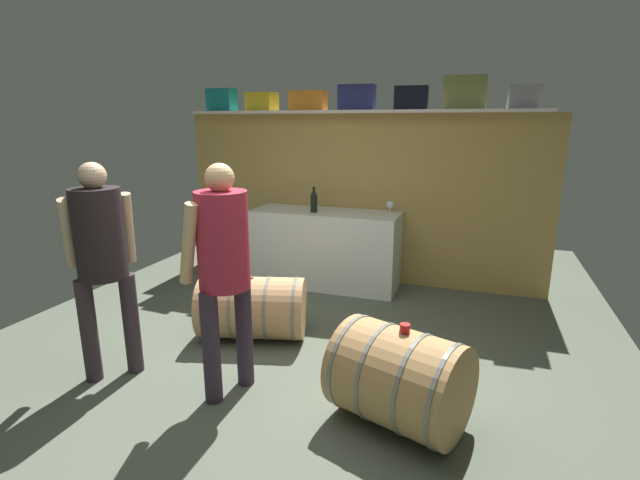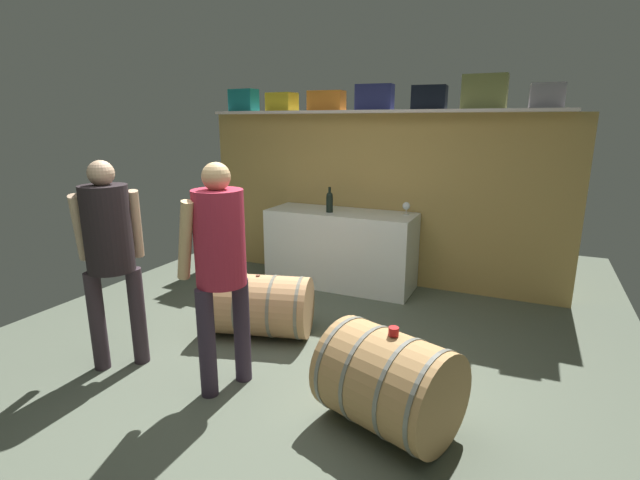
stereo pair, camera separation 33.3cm
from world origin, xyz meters
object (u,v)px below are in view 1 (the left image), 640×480
(toolcase_teal, at_px, (222,100))
(winemaker_pouring, at_px, (223,258))
(tasting_cup, at_px, (405,328))
(visitor_tasting, at_px, (101,250))
(wine_barrel_near, at_px, (400,378))
(toolcase_grey, at_px, (524,97))
(toolcase_olive, at_px, (465,93))
(toolcase_orange, at_px, (308,101))
(wine_barrel_far, at_px, (253,307))
(wine_bottle_dark, at_px, (314,201))
(toolcase_navy, at_px, (357,97))
(toolcase_black, at_px, (411,98))
(toolcase_yellow, at_px, (262,102))
(wine_glass, at_px, (390,205))
(work_cabinet, at_px, (325,248))

(toolcase_teal, height_order, winemaker_pouring, toolcase_teal)
(toolcase_teal, distance_m, tasting_cup, 4.06)
(visitor_tasting, bearing_deg, wine_barrel_near, -41.69)
(toolcase_grey, bearing_deg, toolcase_olive, 175.84)
(toolcase_orange, relative_size, toolcase_grey, 1.38)
(wine_barrel_near, relative_size, tasting_cup, 14.97)
(toolcase_orange, bearing_deg, wine_barrel_far, -89.13)
(toolcase_grey, relative_size, wine_bottle_dark, 1.03)
(toolcase_navy, xyz_separation_m, wine_barrel_far, (-0.47, -1.78, -1.89))
(tasting_cup, bearing_deg, visitor_tasting, -176.69)
(toolcase_navy, distance_m, toolcase_olive, 1.16)
(toolcase_black, bearing_deg, toolcase_olive, -4.33)
(wine_barrel_far, xyz_separation_m, visitor_tasting, (-0.72, -0.94, 0.72))
(tasting_cup, bearing_deg, toolcase_yellow, 130.21)
(toolcase_yellow, bearing_deg, toolcase_olive, 4.25)
(toolcase_orange, relative_size, winemaker_pouring, 0.25)
(toolcase_grey, distance_m, wine_glass, 1.74)
(toolcase_navy, xyz_separation_m, wine_barrel_near, (1.00, -2.59, -1.85))
(tasting_cup, bearing_deg, toolcase_black, 98.89)
(winemaker_pouring, bearing_deg, toolcase_olive, -7.11)
(wine_glass, bearing_deg, toolcase_navy, 168.62)
(toolcase_olive, height_order, visitor_tasting, toolcase_olive)
(work_cabinet, bearing_deg, winemaker_pouring, -88.27)
(toolcase_yellow, xyz_separation_m, tasting_cup, (2.19, -2.59, -1.47))
(work_cabinet, bearing_deg, toolcase_orange, 142.26)
(toolcase_orange, bearing_deg, wine_glass, -7.77)
(tasting_cup, bearing_deg, work_cabinet, 118.98)
(wine_glass, bearing_deg, toolcase_yellow, 176.89)
(toolcase_black, xyz_separation_m, visitor_tasting, (-1.80, -2.72, -1.15))
(toolcase_grey, bearing_deg, visitor_tasting, -141.20)
(toolcase_olive, bearing_deg, toolcase_grey, 0.84)
(visitor_tasting, bearing_deg, toolcase_yellow, 44.77)
(toolcase_navy, relative_size, tasting_cup, 6.33)
(winemaker_pouring, bearing_deg, toolcase_orange, 28.40)
(toolcase_yellow, bearing_deg, wine_bottle_dark, -17.76)
(toolcase_orange, distance_m, wine_barrel_near, 3.55)
(wine_barrel_near, distance_m, wine_barrel_far, 1.68)
(work_cabinet, distance_m, wine_barrel_near, 2.71)
(toolcase_grey, relative_size, wine_glass, 2.12)
(toolcase_teal, bearing_deg, visitor_tasting, -74.94)
(toolcase_olive, height_order, tasting_cup, toolcase_olive)
(toolcase_navy, relative_size, wine_barrel_near, 0.42)
(toolcase_black, relative_size, wine_bottle_dark, 1.20)
(toolcase_teal, xyz_separation_m, winemaker_pouring, (1.50, -2.63, -1.16))
(toolcase_grey, bearing_deg, toolcase_orange, 175.84)
(toolcase_yellow, relative_size, wine_barrel_far, 0.32)
(toolcase_yellow, height_order, wine_barrel_near, toolcase_yellow)
(wine_glass, bearing_deg, wine_barrel_near, -77.40)
(wine_barrel_far, relative_size, tasting_cup, 16.39)
(tasting_cup, xyz_separation_m, winemaker_pouring, (-1.24, -0.04, 0.35))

